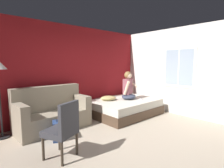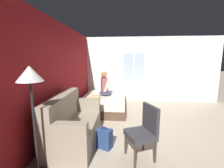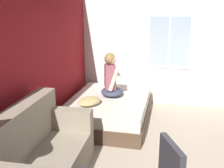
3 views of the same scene
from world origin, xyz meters
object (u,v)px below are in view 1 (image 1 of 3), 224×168
object	(u,v)px
person_seated	(128,88)
throw_pillow	(108,98)
cell_phone	(142,99)
couch	(52,113)
side_chair	(63,128)
backpack	(58,131)
bed	(125,107)

from	to	relation	value
person_seated	throw_pillow	bearing A→B (deg)	156.14
throw_pillow	cell_phone	bearing A→B (deg)	-32.01
couch	cell_phone	xyz separation A→B (m)	(2.63, -0.68, 0.09)
side_chair	backpack	bearing A→B (deg)	72.31
backpack	throw_pillow	bearing A→B (deg)	17.22
couch	throw_pillow	xyz separation A→B (m)	(1.73, -0.11, 0.16)
backpack	throw_pillow	size ratio (longest dim) A/B	0.95
side_chair	person_seated	xyz separation A→B (m)	(2.76, 1.07, 0.30)
bed	cell_phone	distance (m)	0.59
couch	throw_pillow	size ratio (longest dim) A/B	3.61
bed	couch	world-z (taller)	couch
cell_phone	person_seated	bearing A→B (deg)	163.55
person_seated	throw_pillow	world-z (taller)	person_seated
throw_pillow	couch	bearing A→B (deg)	176.20
side_chair	throw_pillow	size ratio (longest dim) A/B	2.04
side_chair	couch	bearing A→B (deg)	73.58
throw_pillow	cell_phone	xyz separation A→B (m)	(0.91, -0.57, -0.07)
bed	person_seated	world-z (taller)	person_seated
bed	throw_pillow	xyz separation A→B (m)	(-0.46, 0.27, 0.31)
couch	backpack	world-z (taller)	couch
cell_phone	throw_pillow	bearing A→B (deg)	176.40
couch	side_chair	bearing A→B (deg)	-106.42
throw_pillow	bed	bearing A→B (deg)	-30.03
cell_phone	couch	bearing A→B (deg)	-166.09
bed	throw_pillow	distance (m)	0.62
person_seated	cell_phone	distance (m)	0.55
person_seated	backpack	distance (m)	2.63
throw_pillow	cell_phone	size ratio (longest dim) A/B	3.33
couch	bed	bearing A→B (deg)	-9.87
couch	backpack	distance (m)	0.76
side_chair	cell_phone	xyz separation A→B (m)	(3.06, 0.77, -0.05)
bed	couch	size ratio (longest dim) A/B	1.20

